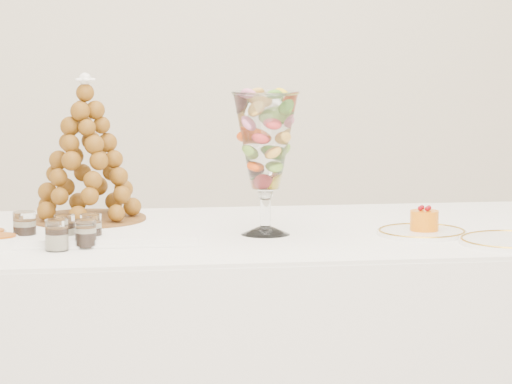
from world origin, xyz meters
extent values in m
cube|color=#EEE4D0|center=(0.00, 2.00, 1.40)|extent=(4.50, 0.04, 2.80)
cube|color=white|center=(-0.12, 0.26, 0.82)|extent=(2.19, 0.93, 0.01)
cube|color=white|center=(-0.45, 0.28, 0.84)|extent=(0.61, 0.46, 0.02)
cylinder|color=white|center=(0.03, 0.21, 0.84)|extent=(0.13, 0.13, 0.02)
cylinder|color=white|center=(0.03, 0.21, 0.90)|extent=(0.03, 0.03, 0.09)
sphere|color=white|center=(0.03, 0.21, 0.94)|extent=(0.04, 0.04, 0.04)
cylinder|color=white|center=(0.44, 0.16, 0.83)|extent=(0.23, 0.23, 0.01)
cylinder|color=white|center=(0.63, 0.01, 0.83)|extent=(0.27, 0.27, 0.01)
cylinder|color=white|center=(-0.58, 0.16, 0.87)|extent=(0.06, 0.06, 0.08)
cylinder|color=white|center=(-0.48, 0.14, 0.86)|extent=(0.06, 0.06, 0.07)
cylinder|color=white|center=(-0.42, 0.13, 0.87)|extent=(0.07, 0.07, 0.07)
cylinder|color=white|center=(-0.49, 0.04, 0.87)|extent=(0.07, 0.07, 0.08)
cylinder|color=white|center=(-0.43, 0.07, 0.86)|extent=(0.05, 0.05, 0.07)
cylinder|color=brown|center=(-0.43, 0.38, 0.85)|extent=(0.32, 0.32, 0.01)
cone|color=brown|center=(-0.43, 0.38, 1.05)|extent=(0.28, 0.28, 0.38)
sphere|color=white|center=(-0.43, 0.38, 1.23)|extent=(0.04, 0.04, 0.04)
cylinder|color=orange|center=(0.45, 0.17, 0.87)|extent=(0.07, 0.07, 0.05)
sphere|color=maroon|center=(0.46, 0.17, 0.90)|extent=(0.01, 0.01, 0.01)
sphere|color=maroon|center=(0.44, 0.18, 0.90)|extent=(0.01, 0.01, 0.01)
sphere|color=maroon|center=(0.43, 0.16, 0.90)|extent=(0.01, 0.01, 0.01)
sphere|color=maroon|center=(0.45, 0.16, 0.90)|extent=(0.01, 0.01, 0.01)
camera|label=1|loc=(-0.31, -2.89, 1.37)|focal=85.00mm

